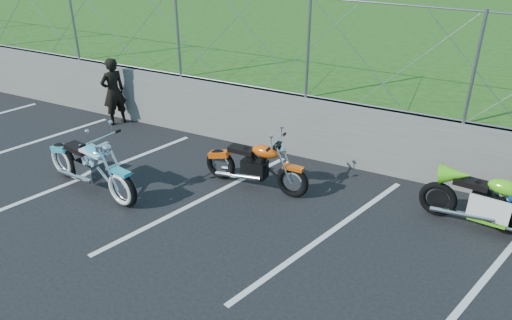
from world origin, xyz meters
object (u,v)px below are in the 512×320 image
at_px(naked_orange, 257,166).
at_px(sportbike_green, 489,204).
at_px(cruiser_turquoise, 92,168).
at_px(person_standing, 113,92).

distance_m(naked_orange, sportbike_green, 3.98).
bearing_deg(cruiser_turquoise, person_standing, 134.13).
bearing_deg(person_standing, sportbike_green, 106.09).
xyz_separation_m(naked_orange, person_standing, (-4.40, 1.26, 0.36)).
bearing_deg(cruiser_turquoise, sportbike_green, 27.33).
relative_size(cruiser_turquoise, person_standing, 1.51).
distance_m(naked_orange, person_standing, 4.59).
distance_m(cruiser_turquoise, sportbike_green, 6.89).
height_order(naked_orange, sportbike_green, sportbike_green).
xyz_separation_m(cruiser_turquoise, sportbike_green, (6.62, 1.88, -0.01)).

